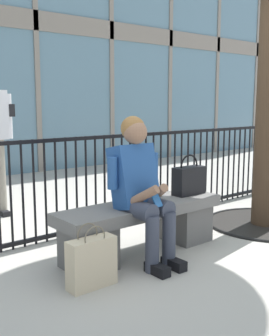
# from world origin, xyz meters

# --- Properties ---
(ground_plane) EXTENTS (60.00, 60.00, 0.00)m
(ground_plane) POSITION_xyz_m (0.00, 0.00, 0.00)
(ground_plane) COLOR #B2ADA3
(stone_bench) EXTENTS (1.60, 0.44, 0.45)m
(stone_bench) POSITION_xyz_m (0.00, 0.00, 0.27)
(stone_bench) COLOR slate
(stone_bench) RESTS_ON ground
(seated_person_with_phone) EXTENTS (0.52, 0.66, 1.21)m
(seated_person_with_phone) POSITION_xyz_m (-0.12, -0.13, 0.65)
(seated_person_with_phone) COLOR #383D4C
(seated_person_with_phone) RESTS_ON ground
(handbag_on_bench) EXTENTS (0.33, 0.14, 0.39)m
(handbag_on_bench) POSITION_xyz_m (0.58, -0.01, 0.59)
(handbag_on_bench) COLOR black
(handbag_on_bench) RESTS_ON stone_bench
(shopping_bag) EXTENTS (0.36, 0.14, 0.47)m
(shopping_bag) POSITION_xyz_m (-0.73, -0.31, 0.19)
(shopping_bag) COLOR beige
(shopping_bag) RESTS_ON ground
(plaza_railing) EXTENTS (8.32, 0.04, 0.99)m
(plaza_railing) POSITION_xyz_m (-0.00, 0.80, 0.50)
(plaza_railing) COLOR black
(plaza_railing) RESTS_ON ground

